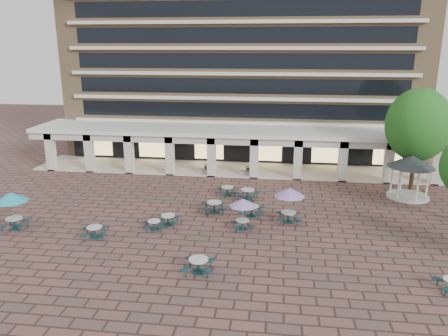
% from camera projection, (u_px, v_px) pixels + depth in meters
% --- Properties ---
extents(ground, '(120.00, 120.00, 0.00)m').
position_uv_depth(ground, '(214.00, 226.00, 31.58)').
color(ground, brown).
rests_on(ground, ground).
extents(apartment_building, '(40.00, 15.50, 25.20)m').
position_uv_depth(apartment_building, '(245.00, 45.00, 52.40)').
color(apartment_building, '#A4845C').
rests_on(apartment_building, ground).
extents(retail_arcade, '(42.00, 6.60, 4.40)m').
position_uv_depth(retail_arcade, '(235.00, 142.00, 44.87)').
color(retail_arcade, white).
rests_on(retail_arcade, ground).
extents(picnic_table_1, '(2.05, 2.05, 0.78)m').
position_uv_depth(picnic_table_1, '(95.00, 231.00, 29.69)').
color(picnic_table_1, '#153A3F').
rests_on(picnic_table_1, ground).
extents(picnic_table_2, '(1.92, 1.92, 0.86)m').
position_uv_depth(picnic_table_2, '(198.00, 264.00, 25.10)').
color(picnic_table_2, '#153A3F').
rests_on(picnic_table_2, ground).
extents(picnic_table_4, '(2.37, 2.37, 2.73)m').
position_uv_depth(picnic_table_4, '(11.00, 198.00, 30.51)').
color(picnic_table_4, '#153A3F').
rests_on(picnic_table_4, ground).
extents(picnic_table_5, '(1.71, 1.71, 0.76)m').
position_uv_depth(picnic_table_5, '(168.00, 219.00, 31.74)').
color(picnic_table_5, '#153A3F').
rests_on(picnic_table_5, ground).
extents(picnic_table_6, '(1.99, 1.99, 2.29)m').
position_uv_depth(picnic_table_6, '(243.00, 204.00, 30.56)').
color(picnic_table_6, '#153A3F').
rests_on(picnic_table_6, ground).
extents(picnic_table_8, '(1.75, 1.75, 0.68)m').
position_uv_depth(picnic_table_8, '(154.00, 224.00, 30.95)').
color(picnic_table_8, '#153A3F').
rests_on(picnic_table_8, ground).
extents(picnic_table_9, '(2.00, 2.00, 0.78)m').
position_uv_depth(picnic_table_9, '(227.00, 190.00, 37.94)').
color(picnic_table_9, '#153A3F').
rests_on(picnic_table_9, ground).
extents(picnic_table_10, '(2.25, 2.25, 0.86)m').
position_uv_depth(picnic_table_10, '(248.00, 193.00, 37.03)').
color(picnic_table_10, '#153A3F').
rests_on(picnic_table_10, ground).
extents(picnic_table_11, '(2.30, 2.30, 2.66)m').
position_uv_depth(picnic_table_11, '(290.00, 194.00, 31.69)').
color(picnic_table_11, '#153A3F').
rests_on(picnic_table_11, ground).
extents(picnic_table_12, '(2.14, 2.14, 0.86)m').
position_uv_depth(picnic_table_12, '(214.00, 206.00, 34.09)').
color(picnic_table_12, '#153A3F').
rests_on(picnic_table_12, ground).
extents(picnic_table_13, '(1.97, 1.97, 0.86)m').
position_uv_depth(picnic_table_13, '(252.00, 210.00, 33.34)').
color(picnic_table_13, '#153A3F').
rests_on(picnic_table_13, ground).
extents(gazebo, '(3.96, 3.96, 3.68)m').
position_uv_depth(gazebo, '(411.00, 166.00, 36.88)').
color(gazebo, beige).
rests_on(gazebo, ground).
extents(tree_east_c, '(5.51, 5.51, 9.19)m').
position_uv_depth(tree_east_c, '(418.00, 125.00, 37.55)').
color(tree_east_c, '#3B2517').
rests_on(tree_east_c, ground).
extents(planter_left, '(1.50, 0.65, 1.21)m').
position_uv_depth(planter_left, '(206.00, 170.00, 44.09)').
color(planter_left, gray).
rests_on(planter_left, ground).
extents(planter_right, '(1.50, 0.60, 1.21)m').
position_uv_depth(planter_right, '(248.00, 171.00, 43.56)').
color(planter_right, gray).
rests_on(planter_right, ground).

